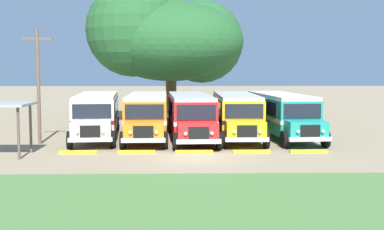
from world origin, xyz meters
TOP-DOWN VIEW (x-y plane):
  - ground_plane at (0.00, 0.00)m, footprint 220.00×220.00m
  - foreground_grass_strip at (0.00, -8.03)m, footprint 80.00×8.47m
  - parked_bus_slot_0 at (-6.21, 7.98)m, footprint 3.61×10.98m
  - parked_bus_slot_1 at (-2.87, 7.71)m, footprint 2.91×10.87m
  - parked_bus_slot_2 at (-0.09, 7.20)m, footprint 3.21×10.92m
  - parked_bus_slot_3 at (2.96, 7.89)m, footprint 2.75×10.85m
  - parked_bus_slot_4 at (5.96, 7.92)m, footprint 3.39×10.95m
  - curb_wheelstop_0 at (-6.12, 1.40)m, footprint 2.00×0.36m
  - curb_wheelstop_1 at (-3.06, 1.40)m, footprint 2.00×0.36m
  - curb_wheelstop_2 at (0.00, 1.40)m, footprint 2.00×0.36m
  - curb_wheelstop_3 at (3.06, 1.40)m, footprint 2.00×0.36m
  - curb_wheelstop_4 at (6.12, 1.40)m, footprint 2.00×0.36m
  - broad_shade_tree at (-1.74, 18.39)m, footprint 13.30×11.75m
  - utility_pole at (-9.14, 4.97)m, footprint 1.80×0.20m

SIDE VIEW (x-z plane):
  - ground_plane at x=0.00m, z-range 0.00..0.00m
  - foreground_grass_strip at x=0.00m, z-range 0.00..0.01m
  - curb_wheelstop_0 at x=-6.12m, z-range 0.00..0.15m
  - curb_wheelstop_1 at x=-3.06m, z-range 0.00..0.15m
  - curb_wheelstop_2 at x=0.00m, z-range 0.00..0.15m
  - curb_wheelstop_3 at x=3.06m, z-range 0.00..0.15m
  - curb_wheelstop_4 at x=6.12m, z-range 0.00..0.15m
  - parked_bus_slot_0 at x=-6.21m, z-range 0.17..2.99m
  - parked_bus_slot_1 at x=-2.87m, z-range 0.17..2.99m
  - parked_bus_slot_2 at x=-0.09m, z-range 0.17..2.99m
  - parked_bus_slot_3 at x=2.96m, z-range 0.17..2.99m
  - parked_bus_slot_4 at x=5.96m, z-range 0.17..2.99m
  - utility_pole at x=-9.14m, z-range 0.24..7.08m
  - broad_shade_tree at x=-1.74m, z-range 1.37..12.91m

